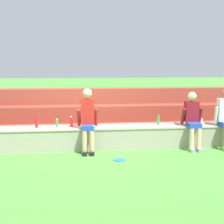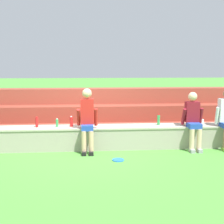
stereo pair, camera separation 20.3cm
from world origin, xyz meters
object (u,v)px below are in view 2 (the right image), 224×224
at_px(water_bottle_near_left, 37,122).
at_px(plastic_cup_left_end, 202,122).
at_px(water_bottle_near_right, 159,120).
at_px(water_bottle_center_gap, 57,123).
at_px(water_bottle_mid_right, 71,122).
at_px(person_left_of_center, 87,118).
at_px(frisbee, 118,160).
at_px(person_center, 193,119).

xyz_separation_m(water_bottle_near_left, plastic_cup_left_end, (4.06, 0.04, -0.06)).
relative_size(water_bottle_near_left, plastic_cup_left_end, 2.01).
bearing_deg(water_bottle_near_left, water_bottle_near_right, 0.79).
bearing_deg(water_bottle_center_gap, plastic_cup_left_end, 0.44).
distance_m(water_bottle_mid_right, plastic_cup_left_end, 3.25).
relative_size(person_left_of_center, water_bottle_near_right, 5.59).
height_order(water_bottle_near_left, plastic_cup_left_end, water_bottle_near_left).
height_order(water_bottle_near_right, plastic_cup_left_end, water_bottle_near_right).
xyz_separation_m(water_bottle_near_left, water_bottle_center_gap, (0.48, 0.01, -0.03)).
distance_m(water_bottle_mid_right, water_bottle_center_gap, 0.34).
bearing_deg(water_bottle_near_right, frisbee, -136.88).
relative_size(person_left_of_center, plastic_cup_left_end, 11.64).
height_order(water_bottle_near_right, water_bottle_near_left, water_bottle_near_right).
height_order(water_bottle_near_right, water_bottle_mid_right, water_bottle_near_right).
bearing_deg(water_bottle_center_gap, person_center, -4.94).
bearing_deg(water_bottle_center_gap, water_bottle_near_right, 0.72).
height_order(person_center, water_bottle_near_left, person_center).
bearing_deg(frisbee, person_center, 21.14).
bearing_deg(person_left_of_center, person_center, 0.80).
bearing_deg(plastic_cup_left_end, person_center, -138.04).
height_order(person_center, water_bottle_mid_right, person_center).
height_order(water_bottle_near_right, frisbee, water_bottle_near_right).
distance_m(water_bottle_near_right, water_bottle_near_left, 2.95).
distance_m(water_bottle_near_left, water_bottle_mid_right, 0.82).
xyz_separation_m(person_center, water_bottle_near_right, (-0.76, 0.31, -0.07)).
height_order(water_bottle_near_left, water_bottle_center_gap, water_bottle_near_left).
relative_size(water_bottle_near_right, frisbee, 1.04).
xyz_separation_m(water_bottle_near_right, water_bottle_mid_right, (-2.14, -0.04, -0.01)).
relative_size(person_left_of_center, water_bottle_mid_right, 5.84).
relative_size(person_left_of_center, water_bottle_center_gap, 7.27).
bearing_deg(water_bottle_near_right, water_bottle_mid_right, -178.94).
relative_size(person_center, frisbee, 5.42).
bearing_deg(plastic_cup_left_end, water_bottle_near_right, 179.83).
height_order(person_left_of_center, water_bottle_center_gap, person_left_of_center).
height_order(person_center, water_bottle_center_gap, person_center).
bearing_deg(water_bottle_near_left, frisbee, -28.26).
height_order(person_left_of_center, plastic_cup_left_end, person_left_of_center).
distance_m(water_bottle_near_left, water_bottle_center_gap, 0.48).
height_order(water_bottle_center_gap, plastic_cup_left_end, water_bottle_center_gap).
relative_size(water_bottle_near_right, water_bottle_near_left, 1.04).
bearing_deg(person_left_of_center, water_bottle_near_left, 165.68).
distance_m(water_bottle_near_left, plastic_cup_left_end, 4.06).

